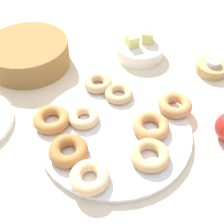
{
  "coord_description": "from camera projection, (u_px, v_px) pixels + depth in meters",
  "views": [
    {
      "loc": [
        -0.1,
        -0.46,
        0.58
      ],
      "look_at": [
        0.0,
        0.03,
        0.05
      ],
      "focal_mm": 47.13,
      "sensor_mm": 36.0,
      "label": 1
    }
  ],
  "objects": [
    {
      "name": "melon_chunk_left",
      "position": [
        132.0,
        41.0,
        0.93
      ],
      "size": [
        0.04,
        0.04,
        0.04
      ],
      "primitive_type": "cube",
      "rotation": [
        0.0,
        0.0,
        0.15
      ],
      "color": "#DBD67A",
      "rests_on": "fruit_bowl"
    },
    {
      "name": "tealight",
      "position": [
        213.0,
        62.0,
        0.89
      ],
      "size": [
        0.04,
        0.04,
        0.01
      ],
      "primitive_type": "cylinder",
      "color": "silver",
      "rests_on": "candle_holder"
    },
    {
      "name": "donut_3",
      "position": [
        119.0,
        94.0,
        0.81
      ],
      "size": [
        0.1,
        0.1,
        0.02
      ],
      "primitive_type": "torus",
      "rotation": [
        0.0,
        0.0,
        1.96
      ],
      "color": "tan",
      "rests_on": "donut_plate"
    },
    {
      "name": "donut_2",
      "position": [
        150.0,
        155.0,
        0.66
      ],
      "size": [
        0.12,
        0.12,
        0.03
      ],
      "primitive_type": "torus",
      "rotation": [
        0.0,
        0.0,
        5.73
      ],
      "color": "tan",
      "rests_on": "donut_plate"
    },
    {
      "name": "basket",
      "position": [
        29.0,
        54.0,
        0.91
      ],
      "size": [
        0.32,
        0.32,
        0.08
      ],
      "primitive_type": "cylinder",
      "rotation": [
        0.0,
        0.0,
        3.46
      ],
      "color": "olive",
      "rests_on": "ground_plane"
    },
    {
      "name": "candle_holder",
      "position": [
        211.0,
        68.0,
        0.91
      ],
      "size": [
        0.09,
        0.09,
        0.03
      ],
      "primitive_type": "cylinder",
      "color": "tan",
      "rests_on": "ground_plane"
    },
    {
      "name": "ground_plane",
      "position": [
        114.0,
        133.0,
        0.75
      ],
      "size": [
        2.4,
        2.4,
        0.0
      ],
      "primitive_type": "plane",
      "color": "beige"
    },
    {
      "name": "donut_5",
      "position": [
        151.0,
        126.0,
        0.72
      ],
      "size": [
        0.11,
        0.11,
        0.03
      ],
      "primitive_type": "torus",
      "rotation": [
        0.0,
        0.0,
        1.39
      ],
      "color": "#C6844C",
      "rests_on": "donut_plate"
    },
    {
      "name": "donut_7",
      "position": [
        90.0,
        177.0,
        0.62
      ],
      "size": [
        0.1,
        0.1,
        0.03
      ],
      "primitive_type": "torus",
      "rotation": [
        0.0,
        0.0,
        3.26
      ],
      "color": "#EABC84",
      "rests_on": "donut_plate"
    },
    {
      "name": "melon_chunk_right",
      "position": [
        148.0,
        37.0,
        0.94
      ],
      "size": [
        0.05,
        0.05,
        0.04
      ],
      "primitive_type": "cube",
      "rotation": [
        0.0,
        0.0,
        -0.34
      ],
      "color": "#DBD67A",
      "rests_on": "fruit_bowl"
    },
    {
      "name": "donut_8",
      "position": [
        175.0,
        105.0,
        0.77
      ],
      "size": [
        0.11,
        0.11,
        0.03
      ],
      "primitive_type": "torus",
      "rotation": [
        0.0,
        0.0,
        4.49
      ],
      "color": "#C6844C",
      "rests_on": "donut_plate"
    },
    {
      "name": "donut_6",
      "position": [
        52.0,
        119.0,
        0.74
      ],
      "size": [
        0.11,
        0.11,
        0.03
      ],
      "primitive_type": "torus",
      "rotation": [
        0.0,
        0.0,
        2.92
      ],
      "color": "#BC7A3D",
      "rests_on": "donut_plate"
    },
    {
      "name": "donut_1",
      "position": [
        84.0,
        117.0,
        0.75
      ],
      "size": [
        0.1,
        0.1,
        0.02
      ],
      "primitive_type": "torus",
      "rotation": [
        0.0,
        0.0,
        0.43
      ],
      "color": "#EABC84",
      "rests_on": "donut_plate"
    },
    {
      "name": "donut_4",
      "position": [
        98.0,
        83.0,
        0.84
      ],
      "size": [
        0.1,
        0.1,
        0.03
      ],
      "primitive_type": "torus",
      "rotation": [
        0.0,
        0.0,
        5.0
      ],
      "color": "tan",
      "rests_on": "donut_plate"
    },
    {
      "name": "donut_plate",
      "position": [
        114.0,
        131.0,
        0.74
      ],
      "size": [
        0.39,
        0.39,
        0.02
      ],
      "primitive_type": "cylinder",
      "color": "silver",
      "rests_on": "ground_plane"
    },
    {
      "name": "donut_0",
      "position": [
        69.0,
        151.0,
        0.67
      ],
      "size": [
        0.11,
        0.11,
        0.03
      ],
      "primitive_type": "torus",
      "rotation": [
        0.0,
        0.0,
        1.73
      ],
      "color": "#AD6B33",
      "rests_on": "donut_plate"
    },
    {
      "name": "fruit_bowl",
      "position": [
        140.0,
        50.0,
        0.96
      ],
      "size": [
        0.15,
        0.15,
        0.04
      ],
      "primitive_type": "cylinder",
      "color": "silver",
      "rests_on": "ground_plane"
    }
  ]
}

